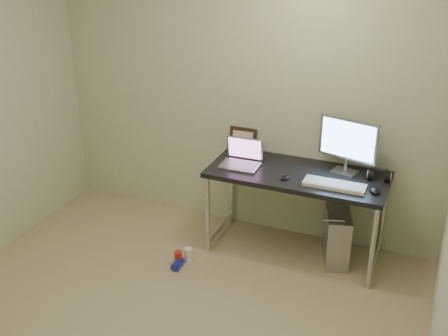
% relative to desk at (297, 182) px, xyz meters
% --- Properties ---
extents(wall_back, '(3.50, 0.02, 2.50)m').
position_rel_desk_xyz_m(wall_back, '(-0.59, 0.32, 0.59)').
color(wall_back, beige).
rests_on(wall_back, ground).
extents(desk, '(1.44, 0.63, 0.75)m').
position_rel_desk_xyz_m(desk, '(0.00, 0.00, 0.00)').
color(desk, black).
rests_on(desk, ground).
extents(tower_computer, '(0.30, 0.46, 0.47)m').
position_rel_desk_xyz_m(tower_computer, '(0.36, 0.03, -0.44)').
color(tower_computer, '#A4A4A8').
rests_on(tower_computer, ground).
extents(cable_a, '(0.01, 0.16, 0.69)m').
position_rel_desk_xyz_m(cable_a, '(0.31, 0.27, -0.26)').
color(cable_a, black).
rests_on(cable_a, ground).
extents(cable_b, '(0.02, 0.11, 0.71)m').
position_rel_desk_xyz_m(cable_b, '(0.40, 0.25, -0.28)').
color(cable_b, black).
rests_on(cable_b, ground).
extents(can_red, '(0.09, 0.09, 0.12)m').
position_rel_desk_xyz_m(can_red, '(-0.82, -0.55, -0.60)').
color(can_red, red).
rests_on(can_red, ground).
extents(can_white, '(0.08, 0.08, 0.13)m').
position_rel_desk_xyz_m(can_white, '(-0.76, -0.49, -0.60)').
color(can_white, white).
rests_on(can_white, ground).
extents(can_blue, '(0.08, 0.14, 0.07)m').
position_rel_desk_xyz_m(can_blue, '(-0.81, -0.60, -0.63)').
color(can_blue, '#1C23AA').
rests_on(can_blue, ground).
extents(laptop, '(0.32, 0.27, 0.22)m').
position_rel_desk_xyz_m(laptop, '(-0.47, -0.03, 0.14)').
color(laptop, '#A9A9B0').
rests_on(laptop, desk).
extents(monitor, '(0.48, 0.18, 0.45)m').
position_rel_desk_xyz_m(monitor, '(0.35, 0.15, 0.35)').
color(monitor, '#A9A9B0').
rests_on(monitor, desk).
extents(keyboard, '(0.47, 0.15, 0.03)m').
position_rel_desk_xyz_m(keyboard, '(0.33, -0.14, 0.10)').
color(keyboard, white).
rests_on(keyboard, desk).
extents(mouse_right, '(0.11, 0.14, 0.04)m').
position_rel_desk_xyz_m(mouse_right, '(0.63, -0.12, 0.11)').
color(mouse_right, black).
rests_on(mouse_right, desk).
extents(mouse_left, '(0.08, 0.11, 0.03)m').
position_rel_desk_xyz_m(mouse_left, '(-0.06, -0.15, 0.10)').
color(mouse_left, black).
rests_on(mouse_left, desk).
extents(headphones, '(0.18, 0.11, 0.12)m').
position_rel_desk_xyz_m(headphones, '(0.62, 0.12, 0.12)').
color(headphones, black).
rests_on(headphones, desk).
extents(picture_frame, '(0.25, 0.07, 0.20)m').
position_rel_desk_xyz_m(picture_frame, '(-0.59, 0.29, 0.19)').
color(picture_frame, black).
rests_on(picture_frame, desk).
extents(webcam, '(0.05, 0.04, 0.12)m').
position_rel_desk_xyz_m(webcam, '(-0.41, 0.26, 0.18)').
color(webcam, silver).
rests_on(webcam, desk).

